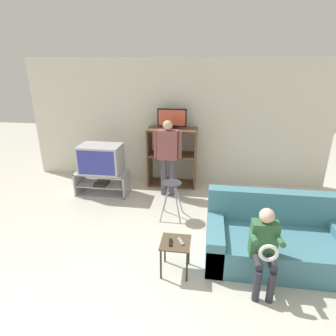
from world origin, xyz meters
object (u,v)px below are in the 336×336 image
at_px(tv_stand, 103,183).
at_px(media_shelf, 172,157).
at_px(person_standing_adult, 168,152).
at_px(folding_stool, 172,190).
at_px(person_seated_child, 264,245).
at_px(snack_table, 175,247).
at_px(remote_control_black, 171,242).
at_px(television_main, 101,159).
at_px(couch, 276,241).
at_px(remote_control_white, 181,241).
at_px(television_flat, 172,119).

distance_m(tv_stand, media_shelf, 1.53).
bearing_deg(person_standing_adult, folding_stool, -77.21).
bearing_deg(person_seated_child, folding_stool, 131.04).
bearing_deg(person_standing_adult, snack_table, -79.17).
relative_size(remote_control_black, person_standing_adult, 0.10).
relative_size(media_shelf, remote_control_black, 8.59).
height_order(television_main, remote_control_black, television_main).
bearing_deg(folding_stool, couch, -29.76).
distance_m(person_standing_adult, person_seated_child, 2.72).
bearing_deg(folding_stool, remote_control_white, -77.80).
xyz_separation_m(television_main, person_standing_adult, (1.30, 0.12, 0.17)).
xyz_separation_m(folding_stool, remote_control_white, (0.28, -1.31, -0.07)).
bearing_deg(couch, snack_table, -160.73).
distance_m(tv_stand, remote_control_white, 2.72).
bearing_deg(media_shelf, person_standing_adult, -91.84).
bearing_deg(tv_stand, remote_control_black, -51.36).
bearing_deg(couch, person_seated_child, -116.17).
bearing_deg(remote_control_white, snack_table, 159.10).
xyz_separation_m(television_main, television_flat, (1.31, 0.66, 0.69)).
distance_m(remote_control_white, person_standing_adult, 2.27).
bearing_deg(remote_control_white, folding_stool, 74.13).
height_order(tv_stand, folding_stool, folding_stool).
bearing_deg(snack_table, remote_control_white, 7.17).
xyz_separation_m(remote_control_black, person_seated_child, (1.08, -0.07, 0.13)).
height_order(tv_stand, remote_control_black, tv_stand).
bearing_deg(television_main, television_flat, 26.68).
distance_m(television_flat, remote_control_white, 2.92).
bearing_deg(television_main, folding_stool, -26.35).
bearing_deg(television_flat, person_seated_child, -63.17).
bearing_deg(couch, remote_control_white, -160.16).
xyz_separation_m(media_shelf, person_seated_child, (1.42, -2.81, -0.05)).
relative_size(tv_stand, remote_control_black, 7.13).
distance_m(remote_control_white, couch, 1.32).
distance_m(tv_stand, person_seated_child, 3.51).
relative_size(television_main, remote_control_white, 5.54).
distance_m(tv_stand, folding_stool, 1.69).
bearing_deg(remote_control_black, television_flat, 89.89).
distance_m(media_shelf, couch, 2.84).
bearing_deg(person_seated_child, media_shelf, 116.79).
height_order(snack_table, person_seated_child, person_seated_child).
height_order(television_main, remote_control_white, television_main).
height_order(media_shelf, television_flat, television_flat).
height_order(television_main, media_shelf, media_shelf).
bearing_deg(snack_table, remote_control_black, -150.77).
relative_size(media_shelf, person_seated_child, 1.24).
bearing_deg(person_standing_adult, person_seated_child, -57.83).
bearing_deg(remote_control_black, media_shelf, 89.74).
height_order(folding_stool, couch, couch).
relative_size(couch, person_seated_child, 1.84).
relative_size(couch, person_standing_adult, 1.22).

